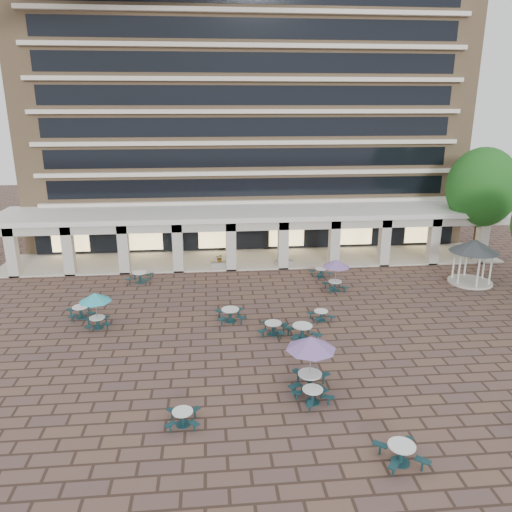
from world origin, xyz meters
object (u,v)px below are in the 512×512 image
object	(u,v)px
planter_right	(284,260)
picnic_table_2	(401,452)
picnic_table_1	(313,394)
gazebo	(474,251)
planter_left	(220,263)
picnic_table_0	(183,417)

from	to	relation	value
planter_right	picnic_table_2	bearing A→B (deg)	-88.00
picnic_table_1	picnic_table_2	bearing A→B (deg)	-83.56
picnic_table_2	planter_right	world-z (taller)	planter_right
picnic_table_2	gazebo	xyz separation A→B (m)	(12.51, 18.57, 2.05)
planter_left	gazebo	bearing A→B (deg)	-15.94
planter_right	picnic_table_0	bearing A→B (deg)	-109.60
planter_right	picnic_table_1	bearing A→B (deg)	-94.82
planter_left	planter_right	world-z (taller)	planter_right
planter_left	planter_right	size ratio (longest dim) A/B	1.00
planter_right	planter_left	bearing A→B (deg)	180.00
picnic_table_1	picnic_table_2	size ratio (longest dim) A/B	1.02
picnic_table_1	gazebo	xyz separation A→B (m)	(15.00, 14.38, 2.10)
picnic_table_2	planter_left	bearing A→B (deg)	98.46
picnic_table_1	gazebo	size ratio (longest dim) A/B	0.54
picnic_table_0	planter_right	size ratio (longest dim) A/B	0.99
picnic_table_2	planter_left	distance (m)	24.68
picnic_table_2	planter_right	distance (m)	23.91
picnic_table_2	gazebo	world-z (taller)	gazebo
picnic_table_0	gazebo	xyz separation A→B (m)	(20.74, 15.46, 2.12)
picnic_table_0	gazebo	bearing A→B (deg)	37.18
gazebo	picnic_table_1	bearing A→B (deg)	-136.22
picnic_table_2	planter_left	world-z (taller)	planter_left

